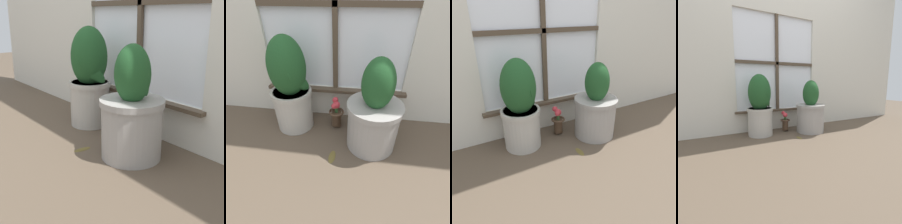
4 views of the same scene
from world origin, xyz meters
The scene contains 6 objects.
ground_plane centered at (0.00, 0.00, 0.00)m, with size 10.00×10.00×0.00m, color brown.
wall_with_window centered at (0.00, 0.54, 1.27)m, with size 4.40×0.10×2.50m.
potted_plant_left centered at (-0.30, 0.33, 0.33)m, with size 0.30×0.30×0.70m.
potted_plant_right centered at (0.30, 0.19, 0.25)m, with size 0.35×0.35×0.63m.
flower_vase centered at (0.03, 0.35, 0.13)m, with size 0.12×0.12×0.25m.
fallen_leaf centered at (0.05, 0.03, 0.00)m, with size 0.05×0.11×0.01m.
Camera 4 is at (-0.88, -1.58, 0.60)m, focal length 28.00 mm.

